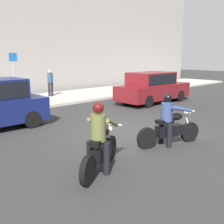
# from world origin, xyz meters

# --- Properties ---
(ground_plane) EXTENTS (80.00, 80.00, 0.00)m
(ground_plane) POSITION_xyz_m (0.00, 0.00, 0.00)
(ground_plane) COLOR #2C2C2C
(sidewalk_slab) EXTENTS (40.00, 4.40, 0.14)m
(sidewalk_slab) POSITION_xyz_m (0.00, 8.00, 0.07)
(sidewalk_slab) COLOR #A8A399
(sidewalk_slab) RESTS_ON ground_plane
(motorcycle_with_rider_olive) EXTENTS (1.91, 1.15, 1.63)m
(motorcycle_with_rider_olive) POSITION_xyz_m (-2.91, -1.83, 0.66)
(motorcycle_with_rider_olive) COLOR black
(motorcycle_with_rider_olive) RESTS_ON ground_plane
(motorcycle_with_rider_denim_blue) EXTENTS (2.09, 0.92, 1.56)m
(motorcycle_with_rider_denim_blue) POSITION_xyz_m (-0.20, -1.82, 0.64)
(motorcycle_with_rider_denim_blue) COLOR black
(motorcycle_with_rider_denim_blue) RESTS_ON ground_plane
(parked_sedan_maroon) EXTENTS (4.71, 1.82, 1.72)m
(parked_sedan_maroon) POSITION_xyz_m (5.38, 3.19, 0.89)
(parked_sedan_maroon) COLOR maroon
(parked_sedan_maroon) RESTS_ON ground_plane
(street_sign_post) EXTENTS (0.44, 0.08, 2.66)m
(street_sign_post) POSITION_xyz_m (-0.46, 8.03, 1.74)
(street_sign_post) COLOR gray
(street_sign_post) RESTS_ON sidewalk_slab
(pedestrian_bystander) EXTENTS (0.34, 0.34, 1.63)m
(pedestrian_bystander) POSITION_xyz_m (2.05, 8.56, 1.09)
(pedestrian_bystander) COLOR black
(pedestrian_bystander) RESTS_ON sidewalk_slab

